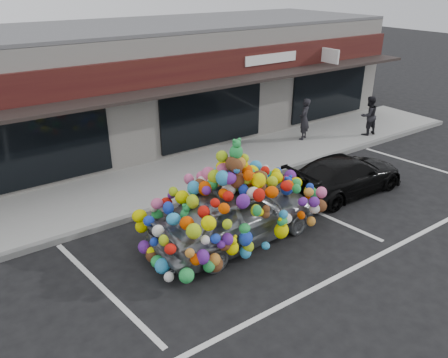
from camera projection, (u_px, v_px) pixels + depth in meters
ground at (233, 244)px, 10.58m from camera, size 90.00×90.00×0.00m
shop_building at (99, 89)px, 15.96m from camera, size 24.00×7.20×4.31m
sidewalk at (158, 183)px, 13.53m from camera, size 26.00×3.00×0.15m
kerb at (182, 202)px, 12.41m from camera, size 26.00×0.18×0.16m
parking_stripe_left at (103, 289)px, 9.08m from camera, size 0.73×4.37×0.01m
parking_stripe_mid at (311, 209)px, 12.17m from camera, size 0.73×4.37×0.01m
parking_stripe_right at (424, 166)px, 14.95m from camera, size 0.73×4.37×0.01m
lane_line at (364, 263)px, 9.90m from camera, size 14.00×0.12×0.01m
toy_car at (236, 208)px, 10.40m from camera, size 3.10×4.64×2.66m
black_sedan at (345, 175)px, 12.90m from camera, size 1.67×3.97×1.15m
pedestrian_a at (304, 119)px, 16.64m from camera, size 0.70×0.63×1.60m
pedestrian_b at (369, 116)px, 17.14m from camera, size 0.81×0.67×1.55m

